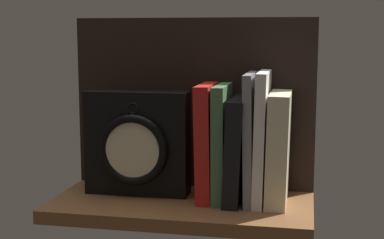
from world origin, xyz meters
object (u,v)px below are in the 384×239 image
object	(u,v)px
book_gray_chess	(251,138)
framed_clock	(137,144)
book_black_skeptic	(237,149)
book_white_catcher	(262,137)
book_cream_twain	(279,148)
book_green_romantic	(222,142)
book_red_requiem	(207,142)

from	to	relation	value
book_gray_chess	framed_clock	bearing A→B (deg)	-179.74
book_black_skeptic	framed_clock	xyz separation A→B (cm)	(-20.23, -0.10, 0.34)
book_white_catcher	book_cream_twain	world-z (taller)	book_white_catcher
book_black_skeptic	book_cream_twain	bearing A→B (deg)	0.00
book_green_romantic	book_gray_chess	distance (cm)	5.74
book_cream_twain	framed_clock	bearing A→B (deg)	-179.79
book_black_skeptic	book_white_catcher	xyz separation A→B (cm)	(4.77, 0.00, 2.58)
book_red_requiem	book_green_romantic	xyz separation A→B (cm)	(2.87, 0.00, -0.04)
book_white_catcher	book_cream_twain	bearing A→B (deg)	0.00
book_cream_twain	book_red_requiem	bearing A→B (deg)	180.00
book_gray_chess	book_white_catcher	world-z (taller)	book_white_catcher
book_green_romantic	book_red_requiem	bearing A→B (deg)	180.00
book_black_skeptic	book_gray_chess	distance (cm)	3.58
book_red_requiem	book_white_catcher	xyz separation A→B (cm)	(10.60, 0.00, 1.30)
book_gray_chess	book_cream_twain	world-z (taller)	book_gray_chess
book_green_romantic	book_gray_chess	size ratio (longest dim) A/B	0.91
book_green_romantic	book_cream_twain	world-z (taller)	book_green_romantic
book_red_requiem	framed_clock	size ratio (longest dim) A/B	1.08
book_green_romantic	book_cream_twain	bearing A→B (deg)	0.00
book_black_skeptic	book_gray_chess	size ratio (longest dim) A/B	0.81
book_white_catcher	framed_clock	size ratio (longest dim) A/B	1.20
book_red_requiem	book_white_catcher	distance (cm)	10.68
book_green_romantic	book_white_catcher	size ratio (longest dim) A/B	0.89
book_red_requiem	framed_clock	bearing A→B (deg)	-179.59
book_black_skeptic	book_green_romantic	bearing A→B (deg)	180.00
book_red_requiem	framed_clock	world-z (taller)	book_red_requiem
book_green_romantic	book_white_catcher	world-z (taller)	book_white_catcher
book_black_skeptic	book_cream_twain	size ratio (longest dim) A/B	0.94
book_gray_chess	book_black_skeptic	bearing A→B (deg)	180.00
book_black_skeptic	framed_clock	size ratio (longest dim) A/B	0.96
book_red_requiem	book_gray_chess	xyz separation A→B (cm)	(8.48, 0.00, 1.13)
book_red_requiem	book_black_skeptic	xyz separation A→B (cm)	(5.83, 0.00, -1.28)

